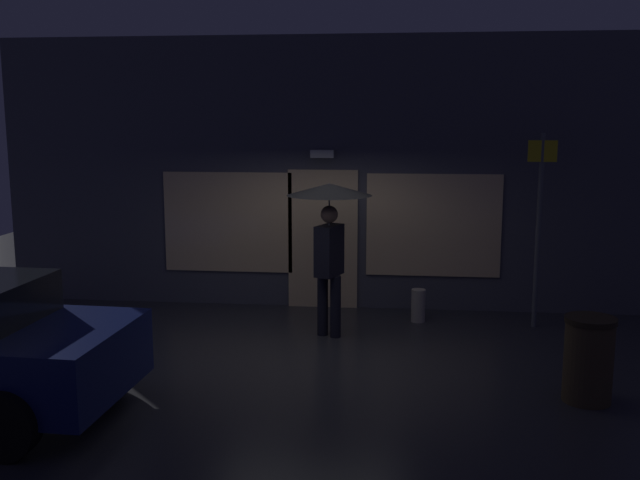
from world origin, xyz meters
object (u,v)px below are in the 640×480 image
at_px(street_sign_post, 539,220).
at_px(trash_bin, 588,359).
at_px(person_with_umbrella, 329,217).
at_px(sidewalk_bollard, 418,306).

height_order(street_sign_post, trash_bin, street_sign_post).
xyz_separation_m(person_with_umbrella, trash_bin, (2.97, -2.04, -1.20)).
bearing_deg(sidewalk_bollard, trash_bin, -59.25).
height_order(sidewalk_bollard, trash_bin, trash_bin).
relative_size(sidewalk_bollard, trash_bin, 0.53).
bearing_deg(person_with_umbrella, street_sign_post, 126.26).
distance_m(person_with_umbrella, trash_bin, 3.80).
bearing_deg(sidewalk_bollard, person_with_umbrella, -145.66).
distance_m(sidewalk_bollard, trash_bin, 3.38).
height_order(person_with_umbrella, sidewalk_bollard, person_with_umbrella).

